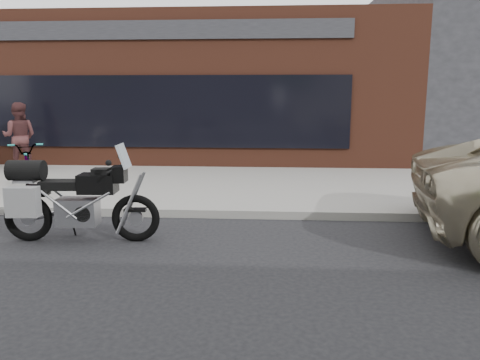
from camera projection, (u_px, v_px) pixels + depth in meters
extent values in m
plane|color=black|center=(181.00, 330.00, 4.44)|extent=(120.00, 120.00, 0.00)
cube|color=gray|center=(236.00, 183.00, 11.29)|extent=(44.00, 6.00, 0.15)
cube|color=#5D2D1E|center=(197.00, 92.00, 17.89)|extent=(14.00, 10.00, 4.50)
cube|color=black|center=(170.00, 112.00, 13.05)|extent=(10.00, 0.08, 2.00)
cube|color=#25252A|center=(167.00, 30.00, 12.65)|extent=(10.00, 0.08, 0.50)
torus|color=black|center=(28.00, 218.00, 7.06)|extent=(0.73, 0.16, 0.73)
torus|color=black|center=(136.00, 218.00, 7.04)|extent=(0.73, 0.16, 0.73)
cube|color=#B7B7BC|center=(78.00, 212.00, 7.04)|extent=(0.61, 0.36, 0.41)
cube|color=black|center=(98.00, 183.00, 6.95)|extent=(0.56, 0.38, 0.28)
cube|color=black|center=(62.00, 185.00, 6.96)|extent=(0.61, 0.34, 0.13)
cube|color=black|center=(37.00, 190.00, 6.98)|extent=(0.34, 0.26, 0.15)
cube|color=black|center=(119.00, 174.00, 6.92)|extent=(0.21, 0.27, 0.24)
cube|color=silver|center=(124.00, 156.00, 6.87)|extent=(0.17, 0.33, 0.36)
cylinder|color=black|center=(114.00, 169.00, 6.91)|extent=(0.07, 0.76, 0.03)
cube|color=#B7B7BC|center=(27.00, 180.00, 6.96)|extent=(0.32, 0.34, 0.03)
cube|color=slate|center=(23.00, 202.00, 6.72)|extent=(0.47, 0.22, 0.43)
cylinder|color=black|center=(26.00, 170.00, 6.93)|extent=(0.54, 0.33, 0.30)
cylinder|color=#B7B7BC|center=(54.00, 214.00, 7.22)|extent=(0.61, 0.12, 0.21)
imported|color=gray|center=(28.00, 164.00, 10.34)|extent=(1.49, 2.04, 1.02)
imported|color=#4E2929|center=(20.00, 136.00, 12.59)|extent=(1.00, 0.85, 1.82)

